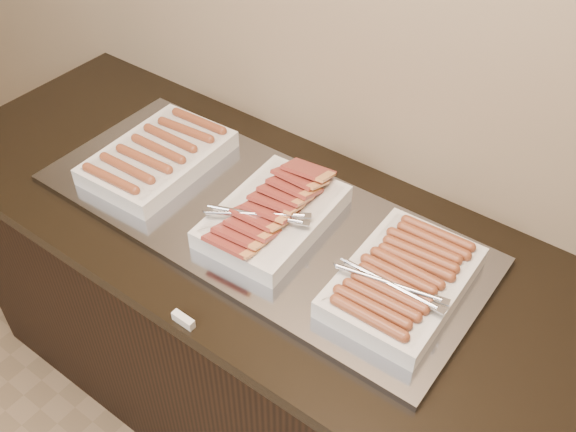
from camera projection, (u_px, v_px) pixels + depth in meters
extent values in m
cube|color=black|center=(269.00, 335.00, 1.98)|extent=(2.00, 0.70, 0.86)
cube|color=black|center=(265.00, 230.00, 1.67)|extent=(2.06, 0.76, 0.04)
cube|color=#9396A1|center=(257.00, 217.00, 1.67)|extent=(1.20, 0.50, 0.02)
cube|color=silver|center=(159.00, 157.00, 1.80)|extent=(0.28, 0.40, 0.05)
cylinder|color=brown|center=(111.00, 178.00, 1.68)|extent=(0.18, 0.04, 0.03)
cylinder|color=brown|center=(127.00, 168.00, 1.71)|extent=(0.18, 0.03, 0.03)
cylinder|color=brown|center=(144.00, 159.00, 1.74)|extent=(0.18, 0.04, 0.03)
cylinder|color=brown|center=(158.00, 149.00, 1.77)|extent=(0.18, 0.03, 0.03)
cylinder|color=brown|center=(170.00, 138.00, 1.81)|extent=(0.18, 0.03, 0.03)
cylinder|color=brown|center=(186.00, 130.00, 1.84)|extent=(0.18, 0.04, 0.03)
cylinder|color=brown|center=(199.00, 121.00, 1.87)|extent=(0.18, 0.03, 0.03)
cube|color=silver|center=(274.00, 216.00, 1.62)|extent=(0.27, 0.38, 0.05)
cube|color=#A0333A|center=(233.00, 242.00, 1.51)|extent=(0.13, 0.10, 0.04)
cube|color=#A0333A|center=(242.00, 233.00, 1.53)|extent=(0.13, 0.10, 0.04)
cube|color=#A0333A|center=(254.00, 226.00, 1.55)|extent=(0.13, 0.10, 0.04)
cube|color=#A0333A|center=(259.00, 216.00, 1.57)|extent=(0.13, 0.09, 0.04)
cube|color=#A0333A|center=(271.00, 209.00, 1.58)|extent=(0.13, 0.10, 0.04)
cube|color=#A0333A|center=(276.00, 200.00, 1.60)|extent=(0.13, 0.10, 0.04)
cube|color=#A0333A|center=(286.00, 193.00, 1.62)|extent=(0.13, 0.10, 0.04)
cube|color=#A0333A|center=(295.00, 186.00, 1.63)|extent=(0.13, 0.09, 0.04)
cube|color=#A0333A|center=(299.00, 177.00, 1.66)|extent=(0.12, 0.09, 0.04)
cube|color=#A0333A|center=(309.00, 170.00, 1.67)|extent=(0.13, 0.10, 0.04)
cube|color=silver|center=(403.00, 282.00, 1.46)|extent=(0.26, 0.38, 0.05)
cylinder|color=brown|center=(369.00, 318.00, 1.34)|extent=(0.17, 0.03, 0.03)
cylinder|color=brown|center=(372.00, 307.00, 1.36)|extent=(0.17, 0.03, 0.03)
cylinder|color=brown|center=(381.00, 300.00, 1.37)|extent=(0.17, 0.03, 0.03)
cylinder|color=brown|center=(389.00, 292.00, 1.39)|extent=(0.17, 0.03, 0.03)
cylinder|color=brown|center=(396.00, 284.00, 1.41)|extent=(0.17, 0.03, 0.03)
cylinder|color=brown|center=(398.00, 275.00, 1.43)|extent=(0.17, 0.03, 0.03)
cylinder|color=brown|center=(407.00, 268.00, 1.44)|extent=(0.17, 0.03, 0.03)
cylinder|color=brown|center=(416.00, 262.00, 1.46)|extent=(0.17, 0.04, 0.03)
cylinder|color=brown|center=(421.00, 254.00, 1.47)|extent=(0.17, 0.04, 0.03)
cylinder|color=brown|center=(424.00, 246.00, 1.49)|extent=(0.17, 0.04, 0.03)
cylinder|color=brown|center=(433.00, 241.00, 1.51)|extent=(0.17, 0.03, 0.03)
cylinder|color=brown|center=(438.00, 233.00, 1.53)|extent=(0.17, 0.03, 0.03)
cube|color=silver|center=(183.00, 320.00, 1.42)|extent=(0.06, 0.02, 0.02)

